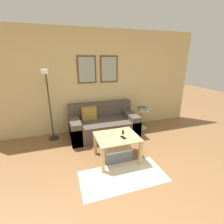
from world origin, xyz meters
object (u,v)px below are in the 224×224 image
Objects in this scene: couch at (103,124)px; floor_lamp at (49,102)px; book_stack at (142,108)px; side_table at (142,117)px; cell_phone at (123,137)px; remote_control at (123,132)px; storage_bin at (117,152)px; coffee_table at (117,141)px.

couch is 1.00× the size of floor_lamp.
book_stack is at bearing -0.36° from floor_lamp.
couch reaches higher than side_table.
book_stack reaches higher than cell_phone.
floor_lamp is 1.77m from remote_control.
book_stack is at bearing -122.31° from side_table.
couch is at bearing 89.22° from storage_bin.
side_table reaches higher than cell_phone.
couch is at bearing 121.83° from remote_control.
coffee_table is at bearing -44.45° from floor_lamp.
coffee_table is at bearing -134.66° from side_table.
book_stack is (1.10, 0.04, 0.31)m from couch.
floor_lamp is at bearing 166.09° from remote_control.
storage_bin is at bearing 64.25° from coffee_table.
couch is 1.08m from storage_bin.
couch is 1.03m from remote_control.
storage_bin is (-0.01, -1.07, -0.15)m from couch.
coffee_table is 3.13× the size of book_stack.
coffee_table is 5.63× the size of cell_phone.
cell_phone is (0.06, -1.20, 0.21)m from couch.
remote_control is (0.16, 0.10, 0.11)m from coffee_table.
side_table is (2.32, -0.01, -0.63)m from floor_lamp.
coffee_table is at bearing -123.31° from remote_control.
floor_lamp is (-1.20, 1.13, 0.83)m from storage_bin.
coffee_table is at bearing -115.75° from storage_bin.
cell_phone is at bearing -44.55° from floor_lamp.
side_table is at bearing 57.69° from book_stack.
storage_bin is at bearing -43.32° from floor_lamp.
book_stack reaches higher than side_table.
remote_control is (0.15, 0.07, 0.37)m from storage_bin.
side_table reaches higher than remote_control.
storage_bin is at bearing -135.06° from side_table.
couch reaches higher than cell_phone.
floor_lamp reaches higher than side_table.
couch is 3.10× the size of side_table.
side_table is (1.14, 1.15, -0.07)m from coffee_table.
storage_bin is 0.39m from cell_phone.
cell_phone is (-1.04, -1.24, -0.09)m from book_stack.
storage_bin is 1.60m from side_table.
couch is 1.11m from coffee_table.
cell_phone is at bearing -87.08° from couch.
floor_lamp is 3.10× the size of side_table.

